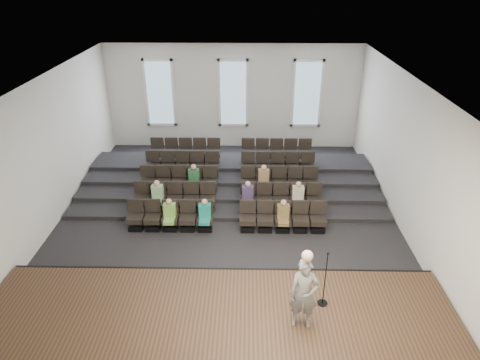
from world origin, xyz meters
name	(u,v)px	position (x,y,z in m)	size (l,w,h in m)	color
ground	(227,220)	(0.00, 0.00, 0.00)	(14.00, 14.00, 0.00)	black
ceiling	(225,81)	(0.00, 0.00, 5.01)	(12.00, 14.00, 0.02)	white
wall_back	(233,97)	(0.00, 7.02, 2.50)	(12.00, 0.04, 5.00)	silver
wall_front	(208,310)	(0.00, -7.02, 2.50)	(12.00, 0.04, 5.00)	silver
wall_left	(46,155)	(-6.02, 0.00, 2.50)	(0.04, 14.00, 5.00)	silver
wall_right	(409,158)	(6.02, 0.00, 2.50)	(0.04, 14.00, 5.00)	silver
stage	(218,322)	(0.00, -5.10, 0.25)	(11.80, 3.60, 0.50)	#45301D
stage_lip	(222,276)	(0.00, -3.33, 0.25)	(11.80, 0.06, 0.52)	black
risers	(231,176)	(0.00, 3.17, 0.20)	(11.80, 4.80, 0.60)	black
seating_rows	(229,184)	(0.00, 1.54, 0.68)	(6.80, 4.70, 1.67)	black
windows	(233,93)	(0.00, 6.95, 2.70)	(8.44, 0.10, 3.24)	white
audience	(227,196)	(0.00, 0.32, 0.81)	(5.45, 2.64, 1.10)	#73B046
speaker	(304,294)	(2.03, -5.35, 1.42)	(0.67, 0.44, 1.85)	slate
mic_stand	(324,289)	(2.64, -4.66, 0.98)	(0.27, 0.27, 1.60)	black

